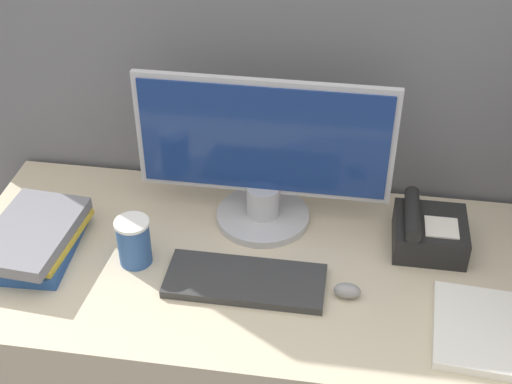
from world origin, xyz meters
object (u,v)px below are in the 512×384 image
Objects in this scene: monitor at (263,160)px; mouse at (347,291)px; keyboard at (245,281)px; desk_telephone at (428,232)px; coffee_cup at (134,242)px; book_stack at (33,238)px.

mouse is at bearing -47.89° from monitor.
monitor is 10.30× the size of mouse.
keyboard is 2.03× the size of desk_telephone.
keyboard is (-0.01, -0.25, -0.17)m from monitor.
monitor reaches higher than keyboard.
coffee_cup is at bearing -143.00° from monitor.
mouse is 0.51× the size of coffee_cup.
mouse reaches higher than keyboard.
keyboard is 1.22× the size of book_stack.
desk_telephone is at bearing -6.29° from monitor.
book_stack is (-0.53, -0.21, -0.14)m from monitor.
monitor reaches higher than book_stack.
monitor is 0.44m from desk_telephone.
coffee_cup reaches higher than book_stack.
book_stack is at bearing 175.65° from keyboard.
monitor is at bearing 173.71° from desk_telephone.
monitor is 0.37m from coffee_cup.
mouse is 0.34× the size of desk_telephone.
coffee_cup is (-0.28, -0.21, -0.12)m from monitor.
coffee_cup is 0.67× the size of desk_telephone.
desk_telephone reaches higher than keyboard.
book_stack is at bearing -158.63° from monitor.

